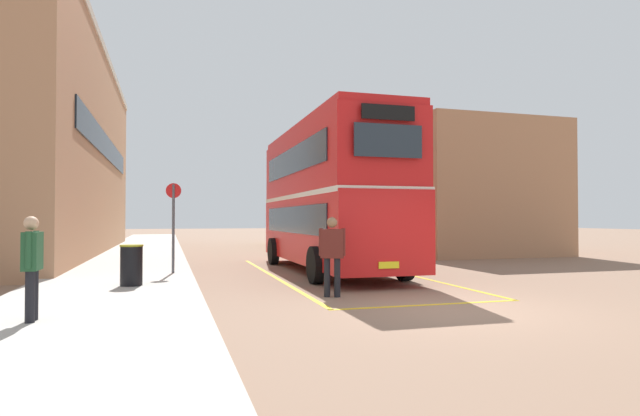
# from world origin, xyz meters

# --- Properties ---
(ground_plane) EXTENTS (135.60, 135.60, 0.00)m
(ground_plane) POSITION_xyz_m (0.00, 14.40, 0.00)
(ground_plane) COLOR #846651
(sidewalk_left) EXTENTS (4.00, 57.60, 0.14)m
(sidewalk_left) POSITION_xyz_m (-6.50, 16.80, 0.07)
(sidewalk_left) COLOR #B2ADA3
(sidewalk_left) RESTS_ON ground
(brick_building_left) EXTENTS (5.98, 23.88, 9.82)m
(brick_building_left) POSITION_xyz_m (-11.03, 18.30, 4.91)
(brick_building_left) COLOR #AD7A56
(brick_building_left) RESTS_ON ground
(depot_building_right) EXTENTS (7.24, 13.67, 6.34)m
(depot_building_right) POSITION_xyz_m (9.09, 17.09, 3.17)
(depot_building_right) COLOR #AD7A56
(depot_building_right) RESTS_ON ground
(double_decker_bus) EXTENTS (2.94, 9.82, 4.75)m
(double_decker_bus) POSITION_xyz_m (-0.11, 7.42, 2.51)
(double_decker_bus) COLOR black
(double_decker_bus) RESTS_ON ground
(single_deck_bus) EXTENTS (3.35, 9.16, 3.02)m
(single_deck_bus) POSITION_xyz_m (3.17, 21.72, 1.64)
(single_deck_bus) COLOR black
(single_deck_bus) RESTS_ON ground
(pedestrian_boarding) EXTENTS (0.55, 0.39, 1.77)m
(pedestrian_boarding) POSITION_xyz_m (-1.71, 2.13, 1.03)
(pedestrian_boarding) COLOR black
(pedestrian_boarding) RESTS_ON ground
(pedestrian_waiting_near) EXTENTS (0.24, 0.55, 1.63)m
(pedestrian_waiting_near) POSITION_xyz_m (-7.23, 0.24, 1.08)
(pedestrian_waiting_near) COLOR black
(pedestrian_waiting_near) RESTS_ON sidewalk_left
(litter_bin) EXTENTS (0.54, 0.54, 0.97)m
(litter_bin) POSITION_xyz_m (-6.03, 4.32, 0.63)
(litter_bin) COLOR black
(litter_bin) RESTS_ON sidewalk_left
(bus_stop_sign) EXTENTS (0.44, 0.08, 2.64)m
(bus_stop_sign) POSITION_xyz_m (-5.05, 6.96, 1.73)
(bus_stop_sign) COLOR #4C4C51
(bus_stop_sign) RESTS_ON sidewalk_left
(bay_marking_yellow) EXTENTS (4.35, 11.83, 0.01)m
(bay_marking_yellow) POSITION_xyz_m (-0.12, 5.56, 0.00)
(bay_marking_yellow) COLOR gold
(bay_marking_yellow) RESTS_ON ground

